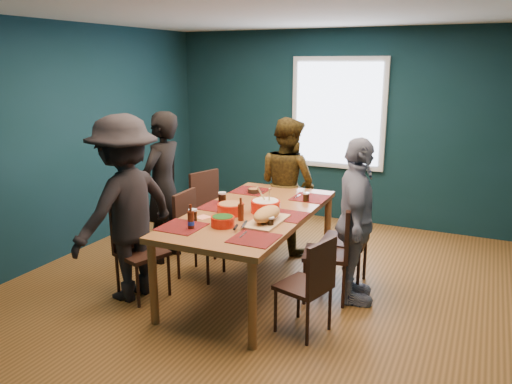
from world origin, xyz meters
TOP-DOWN VIEW (x-y plane):
  - room at (0.00, 0.27)m, footprint 5.01×5.01m
  - dining_table at (-0.09, -0.16)m, footprint 1.13×2.19m
  - chair_left_far at (-1.02, 0.63)m, footprint 0.56×0.56m
  - chair_left_mid at (-0.81, -0.10)m, footprint 0.42×0.42m
  - chair_left_near at (-1.07, -0.73)m, footprint 0.53×0.53m
  - chair_right_far at (0.82, 0.35)m, footprint 0.47×0.47m
  - chair_right_mid at (0.74, -0.02)m, footprint 0.51×0.51m
  - chair_right_near at (0.74, -0.75)m, footprint 0.48×0.48m
  - person_far_left at (-1.35, 0.13)m, footprint 0.43×0.64m
  - person_back at (-0.20, 1.08)m, footprint 0.97×0.89m
  - person_right at (0.91, 0.02)m, footprint 0.64×1.01m
  - person_near_left at (-1.12, -0.80)m, footprint 0.87×1.26m
  - bowl_salad at (-0.23, -0.33)m, footprint 0.26×0.26m
  - bowl_dumpling at (0.05, -0.13)m, footprint 0.29×0.29m
  - bowl_herbs at (-0.12, -0.69)m, footprint 0.21×0.21m
  - cutting_board at (0.19, -0.43)m, footprint 0.31×0.65m
  - small_bowl at (-0.37, 0.47)m, footprint 0.13×0.13m
  - beer_bottle_a at (-0.34, -0.87)m, footprint 0.06×0.06m
  - beer_bottle_b at (-0.05, -0.46)m, footprint 0.06×0.06m
  - cola_glass_a at (-0.45, -0.67)m, footprint 0.08×0.08m
  - cola_glass_b at (0.27, -0.52)m, footprint 0.07×0.07m
  - cola_glass_c at (0.28, 0.40)m, footprint 0.07×0.07m
  - cola_glass_d at (-0.49, -0.03)m, footprint 0.08×0.08m
  - napkin_a at (0.27, -0.13)m, footprint 0.16×0.16m
  - napkin_b at (-0.42, -0.54)m, footprint 0.16×0.16m
  - napkin_c at (0.30, -0.89)m, footprint 0.15×0.15m

SIDE VIEW (x-z plane):
  - chair_right_near at x=0.74m, z-range 0.07..0.93m
  - chair_left_near at x=-1.07m, z-range 0.08..1.00m
  - chair_left_mid at x=-0.81m, z-range 0.08..1.00m
  - chair_right_mid at x=0.74m, z-range 0.08..1.02m
  - chair_left_far at x=-1.02m, z-range 0.08..1.05m
  - chair_right_far at x=0.82m, z-range 0.08..1.06m
  - dining_table at x=-0.09m, z-range 0.34..1.16m
  - person_right at x=0.91m, z-range 0.00..1.59m
  - person_back at x=-0.20m, z-range 0.00..1.62m
  - napkin_b at x=-0.42m, z-range 0.83..0.83m
  - napkin_c at x=0.30m, z-range 0.83..0.83m
  - napkin_a at x=0.27m, z-range 0.83..0.83m
  - small_bowl at x=-0.37m, z-range 0.83..0.88m
  - person_far_left at x=-1.35m, z-range 0.00..1.73m
  - cola_glass_b at x=0.27m, z-range 0.83..0.92m
  - bowl_herbs at x=-0.12m, z-range 0.83..0.92m
  - cola_glass_c at x=0.28m, z-range 0.83..0.93m
  - bowl_salad at x=-0.23m, z-range 0.83..0.94m
  - cola_glass_a at x=-0.45m, z-range 0.83..0.94m
  - cola_glass_d at x=-0.49m, z-range 0.83..0.95m
  - bowl_dumpling at x=0.05m, z-range 0.76..1.02m
  - cutting_board at x=0.19m, z-range 0.82..0.96m
  - person_near_left at x=-1.12m, z-range 0.00..1.79m
  - beer_bottle_a at x=-0.34m, z-range 0.79..1.02m
  - beer_bottle_b at x=-0.05m, z-range 0.80..1.02m
  - room at x=0.00m, z-range 0.01..2.73m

